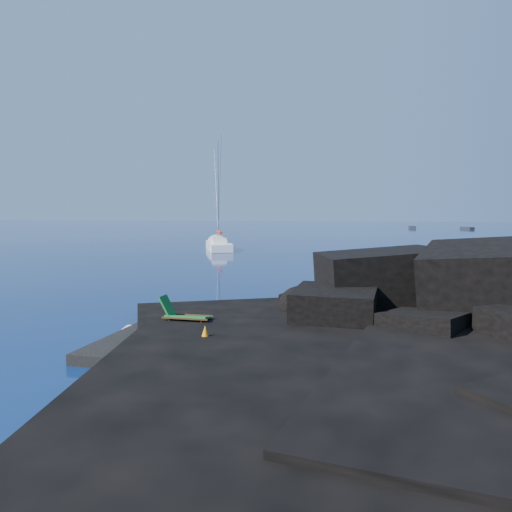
{
  "coord_description": "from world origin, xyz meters",
  "views": [
    {
      "loc": [
        7.83,
        -15.7,
        4.69
      ],
      "look_at": [
        3.46,
        13.23,
        2.0
      ],
      "focal_mm": 35.0,
      "sensor_mm": 36.0,
      "label": 1
    }
  ],
  "objects": [
    {
      "name": "sailboat",
      "position": [
        -5.44,
        42.28,
        0.0
      ],
      "size": [
        6.21,
        12.58,
        12.97
      ],
      "primitive_type": null,
      "rotation": [
        0.0,
        0.0,
        0.31
      ],
      "color": "white",
      "rests_on": "ground"
    },
    {
      "name": "distant_boat_a",
      "position": [
        28.61,
        118.57,
        0.0
      ],
      "size": [
        1.76,
        4.86,
        0.64
      ],
      "primitive_type": "cube",
      "rotation": [
        0.0,
        0.0,
        -0.06
      ],
      "color": "#26272C",
      "rests_on": "ground"
    },
    {
      "name": "beach",
      "position": [
        4.5,
        0.5,
        0.0
      ],
      "size": [
        9.08,
        6.86,
        0.7
      ],
      "primitive_type": "cube",
      "rotation": [
        0.0,
        0.0,
        -0.1
      ],
      "color": "black",
      "rests_on": "ground"
    },
    {
      "name": "headland",
      "position": [
        13.0,
        3.0,
        0.0
      ],
      "size": [
        24.0,
        24.0,
        3.6
      ],
      "primitive_type": null,
      "color": "black",
      "rests_on": "ground"
    },
    {
      "name": "sunbather",
      "position": [
        4.5,
        1.02,
        0.52
      ],
      "size": [
        1.75,
        0.45,
        0.23
      ],
      "primitive_type": null,
      "rotation": [
        0.0,
        0.0,
        0.02
      ],
      "color": "#E7AB79",
      "rests_on": "towel"
    },
    {
      "name": "towel",
      "position": [
        4.5,
        1.02,
        0.38
      ],
      "size": [
        2.18,
        1.06,
        0.06
      ],
      "primitive_type": "cube",
      "rotation": [
        0.0,
        0.0,
        0.02
      ],
      "color": "white",
      "rests_on": "beach"
    },
    {
      "name": "surf_foam",
      "position": [
        5.0,
        5.0,
        0.0
      ],
      "size": [
        10.0,
        8.0,
        0.06
      ],
      "primitive_type": null,
      "color": "white",
      "rests_on": "ground"
    },
    {
      "name": "marker_cone",
      "position": [
        3.84,
        -0.31,
        0.66
      ],
      "size": [
        0.52,
        0.52,
        0.63
      ],
      "primitive_type": "cone",
      "rotation": [
        0.0,
        0.0,
        0.31
      ],
      "color": "orange",
      "rests_on": "beach"
    },
    {
      "name": "deck_chair",
      "position": [
        2.59,
        1.95,
        0.98
      ],
      "size": [
        1.89,
        0.95,
        1.26
      ],
      "primitive_type": null,
      "rotation": [
        0.0,
        0.0,
        -0.08
      ],
      "color": "#176829",
      "rests_on": "beach"
    },
    {
      "name": "ground",
      "position": [
        0.0,
        0.0,
        0.0
      ],
      "size": [
        400.0,
        400.0,
        0.0
      ],
      "primitive_type": "plane",
      "color": "black",
      "rests_on": "ground"
    },
    {
      "name": "distant_boat_b",
      "position": [
        41.2,
        114.53,
        0.0
      ],
      "size": [
        2.63,
        4.5,
        0.57
      ],
      "primitive_type": "cube",
      "rotation": [
        0.0,
        0.0,
        0.32
      ],
      "color": "black",
      "rests_on": "ground"
    }
  ]
}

